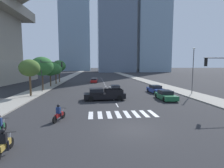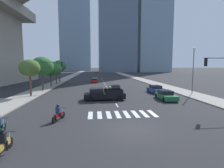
% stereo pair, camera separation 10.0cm
% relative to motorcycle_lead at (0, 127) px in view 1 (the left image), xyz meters
% --- Properties ---
extents(ground_plane, '(800.00, 800.00, 0.00)m').
position_rel_motorcycle_lead_xyz_m(ground_plane, '(9.40, 0.06, -0.58)').
color(ground_plane, '#28282B').
extents(sidewalk_east, '(4.00, 260.00, 0.15)m').
position_rel_motorcycle_lead_xyz_m(sidewalk_east, '(22.92, 30.06, -0.51)').
color(sidewalk_east, gray).
rests_on(sidewalk_east, ground).
extents(sidewalk_west, '(4.00, 260.00, 0.15)m').
position_rel_motorcycle_lead_xyz_m(sidewalk_west, '(-4.12, 30.06, -0.51)').
color(sidewalk_west, gray).
rests_on(sidewalk_west, ground).
extents(crosswalk_near, '(6.75, 2.61, 0.01)m').
position_rel_motorcycle_lead_xyz_m(crosswalk_near, '(9.40, 4.22, -0.58)').
color(crosswalk_near, silver).
rests_on(crosswalk_near, ground).
extents(lane_divider_center, '(0.14, 50.00, 0.01)m').
position_rel_motorcycle_lead_xyz_m(lane_divider_center, '(9.40, 32.22, -0.58)').
color(lane_divider_center, silver).
rests_on(lane_divider_center, ground).
extents(motorcycle_lead, '(0.70, 2.17, 1.49)m').
position_rel_motorcycle_lead_xyz_m(motorcycle_lead, '(0.00, 0.00, 0.00)').
color(motorcycle_lead, black).
rests_on(motorcycle_lead, ground).
extents(motorcycle_trailing, '(0.93, 2.04, 1.49)m').
position_rel_motorcycle_lead_xyz_m(motorcycle_trailing, '(3.49, 2.82, 0.00)').
color(motorcycle_trailing, black).
rests_on(motorcycle_trailing, ground).
extents(motorcycle_third, '(0.70, 2.14, 1.49)m').
position_rel_motorcycle_lead_xyz_m(motorcycle_third, '(1.68, -2.85, 0.00)').
color(motorcycle_third, black).
rests_on(motorcycle_third, ground).
extents(pickup_truck, '(5.90, 2.39, 1.67)m').
position_rel_motorcycle_lead_xyz_m(pickup_truck, '(7.77, 11.71, 0.23)').
color(pickup_truck, black).
rests_on(pickup_truck, ground).
extents(sedan_blue_0, '(2.11, 4.72, 1.34)m').
position_rel_motorcycle_lead_xyz_m(sedan_blue_0, '(17.64, 17.22, 0.03)').
color(sedan_blue_0, navy).
rests_on(sedan_blue_0, ground).
extents(sedan_green_1, '(1.98, 4.37, 1.31)m').
position_rel_motorcycle_lead_xyz_m(sedan_green_1, '(16.86, 11.08, 0.02)').
color(sedan_green_1, '#1E6038').
rests_on(sedan_green_1, ground).
extents(sedan_red_2, '(2.04, 4.40, 1.32)m').
position_rel_motorcycle_lead_xyz_m(sedan_red_2, '(6.63, 37.29, 0.03)').
color(sedan_red_2, maroon).
rests_on(sedan_red_2, ground).
extents(sedan_white_3, '(1.92, 4.70, 1.19)m').
position_rel_motorcycle_lead_xyz_m(sedan_white_3, '(10.58, 19.42, -0.03)').
color(sedan_white_3, silver).
rests_on(sedan_white_3, ground).
extents(traffic_signal_near, '(3.85, 0.28, 5.94)m').
position_rel_motorcycle_lead_xyz_m(traffic_signal_near, '(20.74, 5.24, 3.58)').
color(traffic_signal_near, '#333335').
rests_on(traffic_signal_near, sidewalk_east).
extents(traffic_signal_far, '(4.22, 0.28, 5.77)m').
position_rel_motorcycle_lead_xyz_m(traffic_signal_far, '(-1.46, 20.08, 3.51)').
color(traffic_signal_far, '#333335').
rests_on(traffic_signal_far, sidewalk_west).
extents(street_lamp_east, '(0.50, 0.24, 7.65)m').
position_rel_motorcycle_lead_xyz_m(street_lamp_east, '(23.22, 15.05, 3.99)').
color(street_lamp_east, '#3F3F42').
rests_on(street_lamp_east, sidewalk_east).
extents(street_tree_nearest, '(3.11, 3.11, 5.68)m').
position_rel_motorcycle_lead_xyz_m(street_tree_nearest, '(-3.32, 15.46, 3.90)').
color(street_tree_nearest, '#4C3823').
rests_on(street_tree_nearest, sidewalk_west).
extents(street_tree_second, '(4.24, 4.24, 6.41)m').
position_rel_motorcycle_lead_xyz_m(street_tree_second, '(-3.32, 21.95, 4.16)').
color(street_tree_second, '#4C3823').
rests_on(street_tree_second, sidewalk_west).
extents(street_tree_third, '(3.85, 3.85, 5.71)m').
position_rel_motorcycle_lead_xyz_m(street_tree_third, '(-3.32, 28.08, 3.63)').
color(street_tree_third, '#4C3823').
rests_on(street_tree_third, sidewalk_west).
extents(street_tree_fourth, '(3.27, 3.27, 5.20)m').
position_rel_motorcycle_lead_xyz_m(street_tree_fourth, '(-3.32, 33.76, 3.36)').
color(street_tree_fourth, '#4C3823').
rests_on(street_tree_fourth, sidewalk_west).
extents(street_tree_fifth, '(3.79, 3.79, 6.26)m').
position_rel_motorcycle_lead_xyz_m(street_tree_fifth, '(-3.32, 38.25, 4.21)').
color(street_tree_fifth, '#4C3823').
rests_on(street_tree_fifth, sidewalk_west).
extents(office_tower_left_skyline, '(28.64, 24.25, 111.72)m').
position_rel_motorcycle_lead_xyz_m(office_tower_left_skyline, '(-11.16, 164.88, 49.67)').
color(office_tower_left_skyline, '#7A93A8').
rests_on(office_tower_left_skyline, ground).
extents(office_tower_center_skyline, '(27.87, 25.53, 94.21)m').
position_rel_motorcycle_lead_xyz_m(office_tower_center_skyline, '(23.96, 124.53, 40.77)').
color(office_tower_center_skyline, slate).
rests_on(office_tower_center_skyline, ground).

